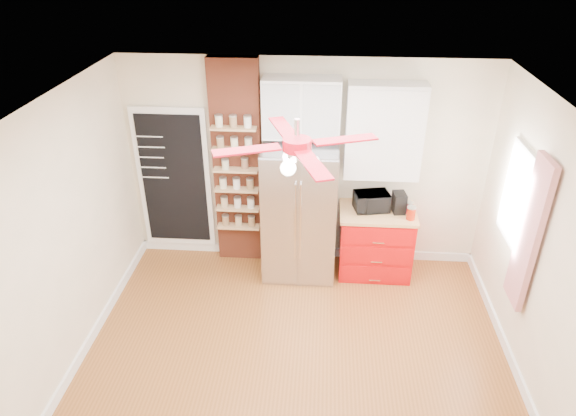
# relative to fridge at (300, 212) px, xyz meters

# --- Properties ---
(floor) EXTENTS (4.50, 4.50, 0.00)m
(floor) POSITION_rel_fridge_xyz_m (0.05, -1.63, -0.88)
(floor) COLOR brown
(floor) RESTS_ON ground
(ceiling) EXTENTS (4.50, 4.50, 0.00)m
(ceiling) POSITION_rel_fridge_xyz_m (0.05, -1.63, 1.83)
(ceiling) COLOR white
(ceiling) RESTS_ON wall_back
(wall_back) EXTENTS (4.50, 0.02, 2.70)m
(wall_back) POSITION_rel_fridge_xyz_m (0.05, 0.37, 0.48)
(wall_back) COLOR beige
(wall_back) RESTS_ON floor
(wall_left) EXTENTS (0.02, 4.00, 2.70)m
(wall_left) POSITION_rel_fridge_xyz_m (-2.20, -1.63, 0.48)
(wall_left) COLOR beige
(wall_left) RESTS_ON floor
(wall_right) EXTENTS (0.02, 4.00, 2.70)m
(wall_right) POSITION_rel_fridge_xyz_m (2.30, -1.63, 0.48)
(wall_right) COLOR beige
(wall_right) RESTS_ON floor
(chalkboard) EXTENTS (0.95, 0.05, 1.95)m
(chalkboard) POSITION_rel_fridge_xyz_m (-1.65, 0.33, 0.23)
(chalkboard) COLOR white
(chalkboard) RESTS_ON wall_back
(brick_pillar) EXTENTS (0.60, 0.16, 2.70)m
(brick_pillar) POSITION_rel_fridge_xyz_m (-0.80, 0.29, 0.48)
(brick_pillar) COLOR brown
(brick_pillar) RESTS_ON floor
(fridge) EXTENTS (0.90, 0.70, 1.75)m
(fridge) POSITION_rel_fridge_xyz_m (0.00, 0.00, 0.00)
(fridge) COLOR silver
(fridge) RESTS_ON floor
(upper_glass_cabinet) EXTENTS (0.90, 0.35, 0.70)m
(upper_glass_cabinet) POSITION_rel_fridge_xyz_m (0.00, 0.20, 1.27)
(upper_glass_cabinet) COLOR white
(upper_glass_cabinet) RESTS_ON wall_back
(red_cabinet) EXTENTS (0.94, 0.64, 0.90)m
(red_cabinet) POSITION_rel_fridge_xyz_m (0.97, 0.05, -0.42)
(red_cabinet) COLOR #BE090A
(red_cabinet) RESTS_ON floor
(upper_shelf_unit) EXTENTS (0.90, 0.30, 1.15)m
(upper_shelf_unit) POSITION_rel_fridge_xyz_m (0.97, 0.22, 1.00)
(upper_shelf_unit) COLOR white
(upper_shelf_unit) RESTS_ON wall_back
(window) EXTENTS (0.04, 0.75, 1.05)m
(window) POSITION_rel_fridge_xyz_m (2.28, -0.73, 0.68)
(window) COLOR white
(window) RESTS_ON wall_right
(curtain) EXTENTS (0.06, 0.40, 1.55)m
(curtain) POSITION_rel_fridge_xyz_m (2.23, -1.28, 0.57)
(curtain) COLOR #B01723
(curtain) RESTS_ON wall_right
(ceiling_fan) EXTENTS (1.40, 1.40, 0.44)m
(ceiling_fan) POSITION_rel_fridge_xyz_m (0.05, -1.63, 1.55)
(ceiling_fan) COLOR silver
(ceiling_fan) RESTS_ON ceiling
(toaster_oven) EXTENTS (0.47, 0.37, 0.23)m
(toaster_oven) POSITION_rel_fridge_xyz_m (0.88, 0.08, 0.14)
(toaster_oven) COLOR black
(toaster_oven) RESTS_ON red_cabinet
(coffee_maker) EXTENTS (0.17, 0.22, 0.25)m
(coffee_maker) POSITION_rel_fridge_xyz_m (1.21, 0.06, 0.15)
(coffee_maker) COLOR black
(coffee_maker) RESTS_ON red_cabinet
(canister_left) EXTENTS (0.11, 0.11, 0.15)m
(canister_left) POSITION_rel_fridge_xyz_m (1.34, -0.12, 0.10)
(canister_left) COLOR #A91E09
(canister_left) RESTS_ON red_cabinet
(canister_right) EXTENTS (0.09, 0.09, 0.13)m
(canister_right) POSITION_rel_fridge_xyz_m (1.34, 0.04, 0.09)
(canister_right) COLOR #B40A2E
(canister_right) RESTS_ON red_cabinet
(pantry_jar_oats) EXTENTS (0.11, 0.11, 0.12)m
(pantry_jar_oats) POSITION_rel_fridge_xyz_m (-0.92, 0.13, 0.56)
(pantry_jar_oats) COLOR #C0BA93
(pantry_jar_oats) RESTS_ON brick_pillar
(pantry_jar_beans) EXTENTS (0.09, 0.09, 0.13)m
(pantry_jar_beans) POSITION_rel_fridge_xyz_m (-0.69, 0.17, 0.56)
(pantry_jar_beans) COLOR brown
(pantry_jar_beans) RESTS_ON brick_pillar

